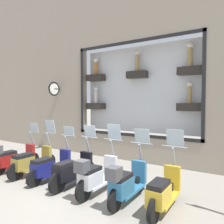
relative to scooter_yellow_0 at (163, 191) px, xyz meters
name	(u,v)px	position (x,y,z in m)	size (l,w,h in m)	color
ground_plane	(75,191)	(-0.17, 2.34, -0.44)	(120.00, 120.00, 0.00)	gray
building_facade	(136,26)	(3.43, 2.34, 4.89)	(1.26, 36.00, 10.43)	gray
scooter_yellow_0	(163,191)	(0.00, 0.00, 0.00)	(1.80, 0.61, 1.68)	black
scooter_teal_1	(126,183)	(-0.06, 0.87, 0.04)	(1.80, 0.60, 1.64)	black
scooter_white_2	(96,175)	(-0.06, 1.74, 0.05)	(1.81, 0.60, 1.72)	black
scooter_black_3	(72,171)	(0.00, 2.60, 0.01)	(1.81, 0.60, 1.63)	black
scooter_navy_4	(50,167)	(-0.01, 3.47, -0.01)	(1.80, 0.60, 1.55)	black
scooter_olive_5	(31,162)	(0.00, 4.34, 0.01)	(1.81, 0.61, 1.72)	black
scooter_red_6	(13,158)	(-0.07, 5.21, 0.03)	(1.80, 0.61, 1.58)	black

